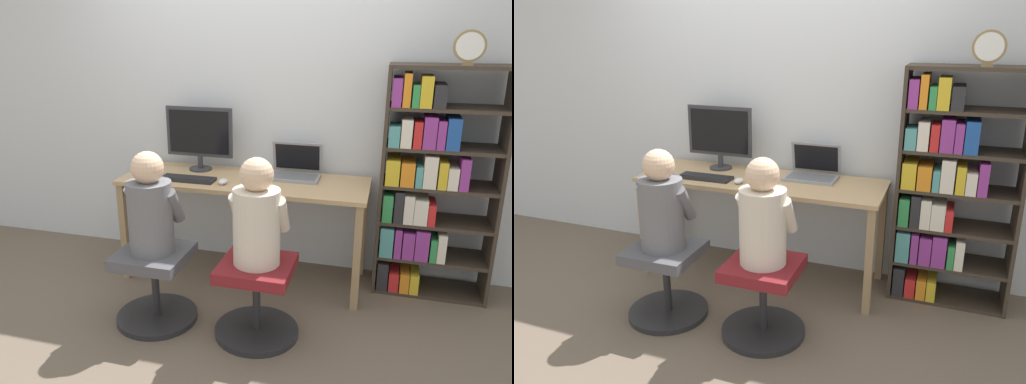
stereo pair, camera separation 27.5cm
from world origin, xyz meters
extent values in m
plane|color=brown|center=(0.00, 0.00, 0.00)|extent=(14.00, 14.00, 0.00)
cube|color=silver|center=(0.00, 0.67, 1.30)|extent=(10.00, 0.05, 2.60)
cube|color=tan|center=(0.00, 0.30, 0.76)|extent=(1.78, 0.61, 0.03)
cube|color=#9C7D56|center=(-0.85, 0.04, 0.37)|extent=(0.05, 0.05, 0.74)
cube|color=#9C7D56|center=(0.85, 0.04, 0.37)|extent=(0.05, 0.05, 0.74)
cube|color=#9C7D56|center=(-0.85, 0.57, 0.37)|extent=(0.05, 0.05, 0.74)
cube|color=#9C7D56|center=(0.85, 0.57, 0.37)|extent=(0.05, 0.05, 0.74)
cylinder|color=#333338|center=(-0.40, 0.46, 0.78)|extent=(0.18, 0.18, 0.01)
cylinder|color=#333338|center=(-0.40, 0.46, 0.83)|extent=(0.04, 0.04, 0.09)
cube|color=#333338|center=(-0.40, 0.46, 1.07)|extent=(0.52, 0.02, 0.38)
cube|color=black|center=(-0.40, 0.45, 1.07)|extent=(0.47, 0.01, 0.32)
cube|color=gray|center=(0.34, 0.41, 0.78)|extent=(0.37, 0.23, 0.02)
cube|color=slate|center=(0.34, 0.41, 0.79)|extent=(0.33, 0.18, 0.00)
cube|color=gray|center=(0.34, 0.55, 0.90)|extent=(0.37, 0.06, 0.22)
cube|color=black|center=(0.34, 0.54, 0.90)|extent=(0.33, 0.05, 0.19)
cube|color=#232326|center=(-0.38, 0.17, 0.78)|extent=(0.39, 0.14, 0.02)
cube|color=black|center=(-0.38, 0.17, 0.79)|extent=(0.36, 0.11, 0.00)
ellipsoid|color=silver|center=(-0.11, 0.15, 0.79)|extent=(0.06, 0.09, 0.04)
cylinder|color=#262628|center=(-0.37, -0.43, 0.02)|extent=(0.52, 0.52, 0.04)
cylinder|color=#262628|center=(-0.37, -0.43, 0.22)|extent=(0.05, 0.05, 0.38)
cube|color=#4C4C51|center=(-0.37, -0.43, 0.45)|extent=(0.43, 0.43, 0.07)
cylinder|color=#262628|center=(0.29, -0.41, 0.02)|extent=(0.52, 0.52, 0.04)
cylinder|color=#262628|center=(0.29, -0.41, 0.22)|extent=(0.05, 0.05, 0.38)
cube|color=maroon|center=(0.29, -0.41, 0.45)|extent=(0.43, 0.43, 0.07)
cylinder|color=slate|center=(-0.37, -0.43, 0.71)|extent=(0.27, 0.27, 0.45)
sphere|color=beige|center=(-0.37, -0.43, 1.02)|extent=(0.20, 0.20, 0.20)
cylinder|color=slate|center=(-0.50, -0.36, 0.77)|extent=(0.08, 0.20, 0.25)
cylinder|color=slate|center=(-0.24, -0.36, 0.77)|extent=(0.08, 0.20, 0.25)
cylinder|color=beige|center=(0.29, -0.41, 0.71)|extent=(0.28, 0.28, 0.46)
sphere|color=beige|center=(0.29, -0.41, 1.03)|extent=(0.20, 0.20, 0.20)
cylinder|color=beige|center=(0.16, -0.35, 0.78)|extent=(0.08, 0.20, 0.25)
cylinder|color=beige|center=(0.43, -0.35, 0.78)|extent=(0.08, 0.20, 0.25)
cube|color=#382D23|center=(0.96, 0.45, 0.80)|extent=(0.02, 0.34, 1.59)
cube|color=#382D23|center=(1.71, 0.45, 0.80)|extent=(0.02, 0.34, 1.59)
cube|color=#382D23|center=(1.34, 0.45, 0.01)|extent=(0.72, 0.32, 0.02)
cube|color=#382D23|center=(1.34, 0.45, 0.27)|extent=(0.72, 0.32, 0.02)
cube|color=#382D23|center=(1.34, 0.45, 0.53)|extent=(0.72, 0.32, 0.02)
cube|color=#382D23|center=(1.34, 0.45, 0.80)|extent=(0.72, 0.32, 0.02)
cube|color=#382D23|center=(1.34, 0.45, 1.06)|extent=(0.72, 0.32, 0.02)
cube|color=#382D23|center=(1.34, 0.45, 1.32)|extent=(0.72, 0.32, 0.02)
cube|color=#382D23|center=(1.34, 0.45, 1.58)|extent=(0.72, 0.32, 0.02)
cube|color=#262628|center=(1.02, 0.40, 0.13)|extent=(0.07, 0.24, 0.21)
cube|color=red|center=(1.10, 0.40, 0.09)|extent=(0.07, 0.23, 0.14)
cube|color=orange|center=(1.18, 0.38, 0.10)|extent=(0.06, 0.20, 0.14)
cube|color=gold|center=(1.24, 0.41, 0.10)|extent=(0.06, 0.25, 0.14)
cube|color=teal|center=(1.03, 0.39, 0.39)|extent=(0.09, 0.20, 0.21)
cube|color=#8C338C|center=(1.11, 0.42, 0.39)|extent=(0.05, 0.27, 0.21)
cube|color=#8C338C|center=(1.18, 0.39, 0.38)|extent=(0.08, 0.22, 0.19)
cube|color=#8C338C|center=(1.27, 0.43, 0.39)|extent=(0.09, 0.28, 0.21)
cube|color=#2D8C47|center=(1.34, 0.40, 0.37)|extent=(0.04, 0.23, 0.16)
cube|color=silver|center=(1.39, 0.41, 0.39)|extent=(0.06, 0.25, 0.20)
cube|color=#2D8C47|center=(1.02, 0.39, 0.64)|extent=(0.07, 0.21, 0.19)
cube|color=#262628|center=(1.09, 0.38, 0.66)|extent=(0.06, 0.19, 0.22)
cube|color=silver|center=(1.16, 0.42, 0.64)|extent=(0.06, 0.26, 0.20)
cube|color=silver|center=(1.24, 0.39, 0.63)|extent=(0.09, 0.21, 0.17)
cube|color=red|center=(1.31, 0.40, 0.62)|extent=(0.05, 0.22, 0.15)
cube|color=gold|center=(1.03, 0.41, 0.89)|extent=(0.09, 0.25, 0.17)
cube|color=orange|center=(1.13, 0.40, 0.89)|extent=(0.09, 0.23, 0.16)
cube|color=teal|center=(1.20, 0.40, 0.88)|extent=(0.04, 0.22, 0.14)
cube|color=silver|center=(1.27, 0.39, 0.91)|extent=(0.08, 0.22, 0.21)
cube|color=gold|center=(1.35, 0.39, 0.90)|extent=(0.06, 0.21, 0.18)
cube|color=silver|center=(1.41, 0.40, 0.88)|extent=(0.06, 0.24, 0.14)
cube|color=#8C338C|center=(1.48, 0.42, 0.91)|extent=(0.06, 0.27, 0.21)
cube|color=teal|center=(1.02, 0.38, 1.14)|extent=(0.07, 0.20, 0.14)
cube|color=silver|center=(1.10, 0.39, 1.16)|extent=(0.07, 0.21, 0.18)
cube|color=red|center=(1.17, 0.39, 1.15)|extent=(0.05, 0.21, 0.17)
cube|color=#8C338C|center=(1.24, 0.41, 1.17)|extent=(0.08, 0.25, 0.21)
cube|color=#8C338C|center=(1.31, 0.40, 1.16)|extent=(0.05, 0.23, 0.18)
cube|color=#1E4C9E|center=(1.38, 0.41, 1.17)|extent=(0.08, 0.24, 0.20)
cube|color=#8C338C|center=(1.02, 0.42, 1.42)|extent=(0.06, 0.28, 0.18)
cube|color=orange|center=(1.08, 0.40, 1.44)|extent=(0.05, 0.22, 0.21)
cube|color=#2D8C47|center=(1.13, 0.42, 1.40)|extent=(0.04, 0.26, 0.14)
cube|color=gold|center=(1.19, 0.39, 1.43)|extent=(0.07, 0.20, 0.20)
cube|color=#262628|center=(1.28, 0.42, 1.40)|extent=(0.07, 0.27, 0.15)
cube|color=olive|center=(1.41, 0.34, 1.60)|extent=(0.07, 0.03, 0.02)
cylinder|color=olive|center=(1.41, 0.34, 1.71)|extent=(0.19, 0.02, 0.19)
cylinder|color=white|center=(1.41, 0.33, 1.71)|extent=(0.16, 0.00, 0.16)
camera|label=1|loc=(1.01, -3.00, 1.80)|focal=35.00mm
camera|label=2|loc=(1.27, -2.91, 1.80)|focal=35.00mm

